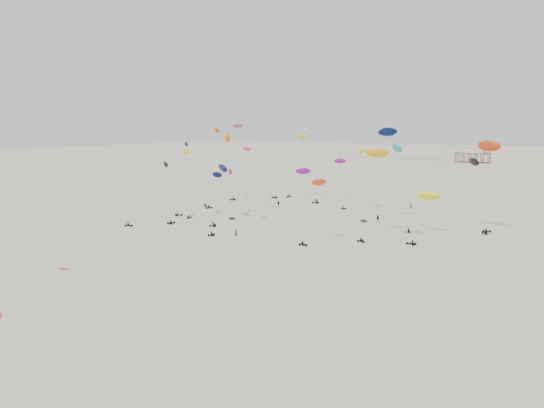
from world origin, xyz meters
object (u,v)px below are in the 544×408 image
Objects in this scene: rig_9 at (358,160)px; rig_0 at (218,185)px; rig_4 at (335,169)px; pavilion_main at (473,156)px; spectator_0 at (236,237)px.

rig_0 is at bearing 146.02° from rig_9.
rig_9 reaches higher than rig_0.
pavilion_main is at bearing -116.01° from rig_4.
rig_0 is 40.65m from rig_9.
rig_4 is 0.99× the size of rig_9.
spectator_0 is at bearing -179.29° from rig_9.
rig_4 reaches higher than pavilion_main.
rig_0 is 0.88× the size of rig_9.
rig_0 is at bearing 51.83° from rig_4.
spectator_0 is (4.23, -267.60, -4.22)m from pavilion_main.
rig_0 is 8.16× the size of spectator_0.
spectator_0 is (8.52, -68.20, -9.55)m from rig_4.
rig_0 is 49.81m from rig_4.
spectator_0 is at bearing -89.09° from pavilion_main.
rig_0 is 0.89× the size of rig_4.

